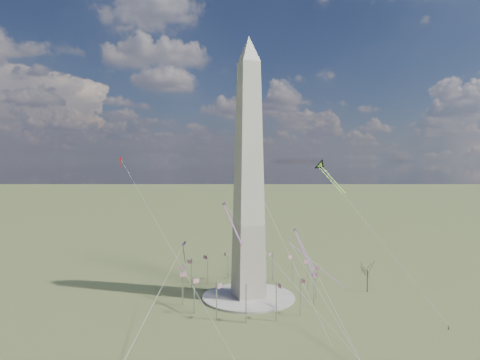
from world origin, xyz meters
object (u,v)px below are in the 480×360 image
object	(u,v)px
washington_monument	(249,175)
person_east	(448,328)
kite_delta_black	(322,167)
tree_near	(367,268)

from	to	relation	value
washington_monument	person_east	bearing A→B (deg)	-46.57
kite_delta_black	person_east	bearing A→B (deg)	89.73
washington_monument	kite_delta_black	world-z (taller)	washington_monument
tree_near	washington_monument	bearing A→B (deg)	169.14
washington_monument	person_east	size ratio (longest dim) A/B	68.13
tree_near	kite_delta_black	size ratio (longest dim) A/B	0.78
washington_monument	kite_delta_black	xyz separation A→B (m)	(39.30, 12.38, 2.64)
washington_monument	tree_near	world-z (taller)	washington_monument
person_east	kite_delta_black	world-z (taller)	kite_delta_black
person_east	kite_delta_black	bearing A→B (deg)	-97.56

